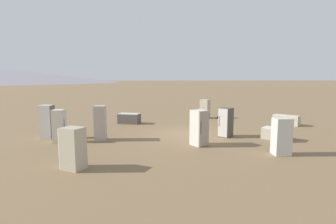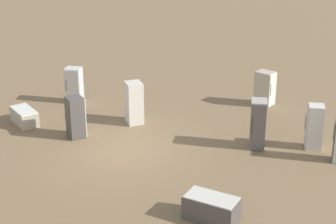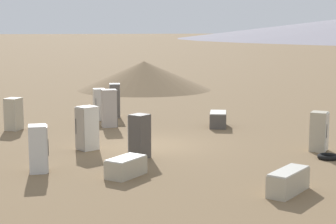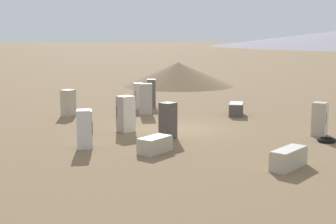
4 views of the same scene
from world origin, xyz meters
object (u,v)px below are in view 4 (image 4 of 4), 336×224
discarded_fridge_3 (168,121)px  discarded_fridge_7 (126,114)px  discarded_fridge_1 (236,109)px  discarded_fridge_0 (289,158)px  discarded_fridge_8 (320,119)px  discarded_fridge_4 (146,99)px  discarded_fridge_6 (151,93)px  discarded_fridge_10 (138,96)px  discarded_fridge_2 (68,103)px  discarded_fridge_9 (85,129)px  scrap_tire (327,140)px  discarded_fridge_5 (155,145)px

discarded_fridge_3 → discarded_fridge_7: bearing=93.9°
discarded_fridge_1 → discarded_fridge_7: size_ratio=1.00×
discarded_fridge_7 → discarded_fridge_0: bearing=-174.3°
discarded_fridge_0 → discarded_fridge_7: 9.01m
discarded_fridge_7 → discarded_fridge_8: (2.89, 8.68, -0.09)m
discarded_fridge_4 → discarded_fridge_6: discarded_fridge_4 is taller
discarded_fridge_6 → discarded_fridge_10: bearing=50.7°
discarded_fridge_2 → discarded_fridge_9: (8.45, 0.54, 0.03)m
discarded_fridge_0 → discarded_fridge_4: size_ratio=0.96×
discarded_fridge_9 → scrap_tire: discarded_fridge_9 is taller
discarded_fridge_2 → discarded_fridge_6: (-2.40, 5.37, 0.15)m
discarded_fridge_1 → scrap_tire: discarded_fridge_1 is taller
discarded_fridge_9 → discarded_fridge_4: bearing=157.8°
discarded_fridge_4 → discarded_fridge_10: bearing=-172.4°
discarded_fridge_3 → discarded_fridge_8: discarded_fridge_3 is taller
discarded_fridge_5 → discarded_fridge_6: (-12.24, 2.15, 0.60)m
discarded_fridge_1 → discarded_fridge_8: size_ratio=1.12×
discarded_fridge_2 → discarded_fridge_4: discarded_fridge_4 is taller
scrap_tire → discarded_fridge_1: bearing=-170.2°
discarded_fridge_4 → discarded_fridge_10: (-2.04, -0.14, -0.08)m
discarded_fridge_6 → discarded_fridge_9: 11.88m
discarded_fridge_5 → discarded_fridge_0: bearing=11.2°
discarded_fridge_2 → discarded_fridge_7: 6.02m
discarded_fridge_0 → discarded_fridge_2: (-13.07, -7.34, 0.42)m
discarded_fridge_1 → discarded_fridge_6: (-4.43, -4.23, 0.55)m
discarded_fridge_7 → discarded_fridge_10: discarded_fridge_7 is taller
discarded_fridge_0 → discarded_fridge_7: (-7.67, -4.70, 0.52)m
scrap_tire → discarded_fridge_10: bearing=-149.6°
discarded_fridge_6 → scrap_tire: (12.02, 5.55, -0.83)m
discarded_fridge_8 → scrap_tire: size_ratio=1.95×
discarded_fridge_9 → discarded_fridge_10: discarded_fridge_10 is taller
discarded_fridge_0 → discarded_fridge_5: size_ratio=1.15×
discarded_fridge_0 → discarded_fridge_8: bearing=-77.0°
discarded_fridge_1 → discarded_fridge_7: discarded_fridge_7 is taller
discarded_fridge_5 → discarded_fridge_8: size_ratio=0.99×
discarded_fridge_2 → discarded_fridge_6: bearing=57.0°
discarded_fridge_0 → discarded_fridge_10: discarded_fridge_10 is taller
discarded_fridge_7 → discarded_fridge_4: bearing=-46.6°
discarded_fridge_10 → discarded_fridge_7: bearing=78.9°
discarded_fridge_3 → discarded_fridge_7: size_ratio=0.94×
discarded_fridge_9 → discarded_fridge_6: bearing=160.4°
discarded_fridge_1 → discarded_fridge_4: 5.35m
discarded_fridge_0 → discarded_fridge_3: (-5.68, -3.06, 0.47)m
discarded_fridge_1 → discarded_fridge_6: bearing=156.5°
discarded_fridge_2 → discarded_fridge_9: 8.47m
discarded_fridge_7 → scrap_tire: (4.21, 8.27, -0.79)m
discarded_fridge_0 → discarded_fridge_6: (-15.47, -1.97, 0.57)m
discarded_fridge_5 → discarded_fridge_9: size_ratio=0.97×
discarded_fridge_8 → discarded_fridge_5: bearing=-36.8°
discarded_fridge_4 → discarded_fridge_9: size_ratio=1.16×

